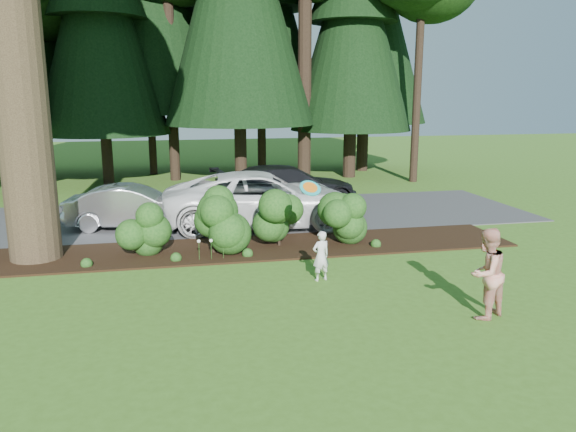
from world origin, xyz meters
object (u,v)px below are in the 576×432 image
Objects in this scene: car_dark_suv at (287,187)px; adult at (486,273)px; frisbee at (310,188)px; car_silver_wagon at (134,207)px; car_white_suv at (263,199)px; child at (321,256)px.

car_dark_suv is 3.09× the size of adult.
adult is 3.42× the size of frisbee.
car_silver_wagon is 0.66× the size of car_white_suv.
frisbee is (-1.11, -7.87, 1.28)m from car_dark_suv.
car_silver_wagon is 3.53× the size of child.
frisbee is (0.19, -5.20, 1.20)m from car_white_suv.
car_silver_wagon is 2.34× the size of adult.
car_silver_wagon is 7.22m from frisbee.
car_dark_suv is at bearing -108.75° from adult.
car_white_suv is 12.19× the size of frisbee.
frisbee is (-2.65, 2.82, 1.23)m from adult.
adult is at bearing -133.64° from car_silver_wagon.
car_dark_suv is at bearing -60.01° from car_silver_wagon.
child is 2.27× the size of frisbee.
child is at bearing 165.16° from car_dark_suv.
child is at bearing -135.57° from car_silver_wagon.
frisbee is (-0.22, 0.15, 1.51)m from child.
car_dark_suv is 10.56× the size of frisbee.
frisbee reaches higher than adult.
car_dark_suv reaches higher than car_silver_wagon.
car_silver_wagon is at bearing 103.49° from car_dark_suv.
car_white_suv reaches higher than adult.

